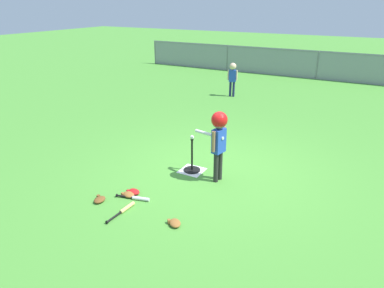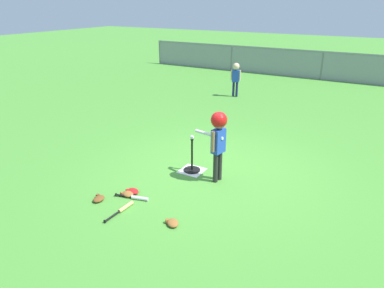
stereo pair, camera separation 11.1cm
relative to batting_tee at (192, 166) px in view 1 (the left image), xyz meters
name	(u,v)px [view 1 (the left image)]	position (x,y,z in m)	size (l,w,h in m)	color
ground_plane	(216,170)	(0.40, 0.24, -0.10)	(60.00, 60.00, 0.00)	#478C33
home_plate	(192,170)	(0.00, 0.00, -0.10)	(0.44, 0.44, 0.01)	white
batting_tee	(192,166)	(0.00, 0.00, 0.00)	(0.32, 0.32, 0.65)	black
baseball_on_tee	(192,137)	(0.00, 0.00, 0.58)	(0.07, 0.07, 0.07)	white
batter_child	(219,132)	(0.59, -0.11, 0.82)	(0.65, 0.36, 1.29)	#262626
fielder_near_right	(233,75)	(-1.53, 5.56, 0.62)	(0.32, 0.22, 1.13)	#191E4C
spare_bat_silver	(137,198)	(-0.27, -1.36, -0.07)	(0.58, 0.20, 0.06)	silver
spare_bat_wood	(124,209)	(-0.24, -1.73, -0.07)	(0.07, 0.62, 0.06)	#DBB266
glove_by_plate	(134,192)	(-0.44, -1.23, -0.07)	(0.26, 0.21, 0.07)	#B21919
glove_near_bats	(128,195)	(-0.46, -1.35, -0.07)	(0.26, 0.22, 0.07)	brown
glove_tossed_aside	(175,223)	(0.63, -1.66, -0.07)	(0.27, 0.27, 0.07)	brown
glove_outfield_drop	(100,200)	(-0.77, -1.70, -0.07)	(0.19, 0.24, 0.07)	brown
outfield_fence	(317,64)	(0.40, 9.86, 0.52)	(16.06, 0.06, 1.15)	slate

